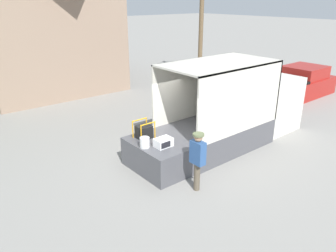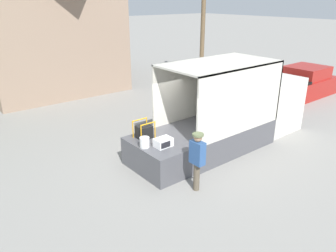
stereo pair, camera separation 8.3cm
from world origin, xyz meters
name	(u,v)px [view 1 (the left image)]	position (x,y,z in m)	size (l,w,h in m)	color
ground_plane	(173,163)	(0.00, 0.00, 0.00)	(160.00, 160.00, 0.00)	gray
box_truck	(242,114)	(3.53, 0.00, 0.95)	(6.17, 2.24, 3.15)	silver
tailgate_deck	(157,156)	(-0.67, 0.00, 0.47)	(1.34, 2.13, 0.94)	#4C4C51
microwave	(163,142)	(-0.68, -0.35, 1.07)	(0.54, 0.39, 0.27)	white
portable_generator	(144,131)	(-0.73, 0.57, 1.16)	(0.57, 0.50, 0.58)	black
orange_bucket	(145,142)	(-1.15, -0.04, 1.10)	(0.30, 0.30, 0.32)	silver
worker_person	(198,156)	(-0.52, -1.68, 1.08)	(0.32, 0.44, 1.76)	brown
pickup_truck_red	(298,84)	(10.53, 1.71, 0.68)	(4.90, 2.05, 1.64)	maroon
house_backdrop	(39,16)	(0.46, 12.50, 4.20)	(7.64, 7.63, 8.25)	gray
utility_pole	(201,16)	(8.99, 7.94, 4.08)	(1.80, 0.28, 7.85)	brown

